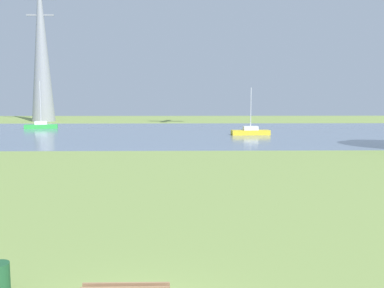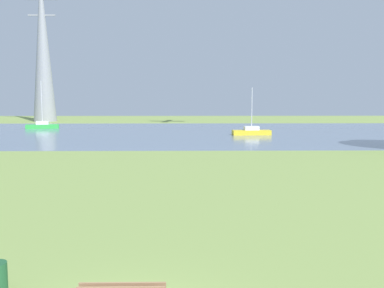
{
  "view_description": "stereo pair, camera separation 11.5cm",
  "coord_description": "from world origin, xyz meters",
  "views": [
    {
      "loc": [
        1.18,
        -8.53,
        4.8
      ],
      "look_at": [
        1.72,
        18.03,
        1.92
      ],
      "focal_mm": 40.7,
      "sensor_mm": 36.0,
      "label": 1
    },
    {
      "loc": [
        1.3,
        -8.53,
        4.8
      ],
      "look_at": [
        1.72,
        18.03,
        1.92
      ],
      "focal_mm": 40.7,
      "sensor_mm": 36.0,
      "label": 2
    }
  ],
  "objects": [
    {
      "name": "ground_plane",
      "position": [
        0.0,
        22.0,
        0.0
      ],
      "size": [
        160.0,
        160.0,
        0.0
      ],
      "primitive_type": "plane",
      "color": "#7F994C"
    },
    {
      "name": "electricity_pylon",
      "position": [
        -26.16,
        77.32,
        14.61
      ],
      "size": [
        6.4,
        4.4,
        29.19
      ],
      "color": "gray",
      "rests_on": "ground"
    },
    {
      "name": "sailboat_green",
      "position": [
        -20.4,
        57.79,
        0.47
      ],
      "size": [
        5.02,
        2.6,
        7.17
      ],
      "color": "green",
      "rests_on": "water_surface"
    },
    {
      "name": "water_surface",
      "position": [
        0.0,
        50.0,
        0.01
      ],
      "size": [
        140.0,
        40.0,
        0.02
      ],
      "primitive_type": "cube",
      "color": "slate",
      "rests_on": "ground"
    },
    {
      "name": "sailboat_yellow",
      "position": [
        9.68,
        46.01,
        0.45
      ],
      "size": [
        4.89,
        1.8,
        5.93
      ],
      "color": "yellow",
      "rests_on": "water_surface"
    }
  ]
}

